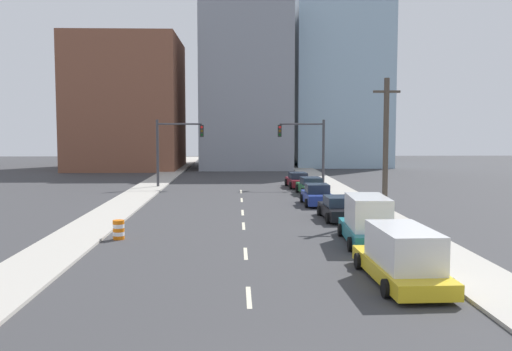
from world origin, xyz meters
The scene contains 21 objects.
sidewalk_left centered at (-8.34, 47.67, 0.06)m, with size 2.83×95.34×0.13m.
sidewalk_right centered at (8.34, 47.67, 0.06)m, with size 2.83×95.34×0.13m.
lane_stripe_at_8m centered at (0.00, 8.28, 0.00)m, with size 0.16×2.40×0.01m, color beige.
lane_stripe_at_15m centered at (0.00, 14.68, 0.00)m, with size 0.16×2.40×0.01m, color beige.
lane_stripe_at_22m centered at (0.00, 21.64, 0.00)m, with size 0.16×2.40×0.01m, color beige.
lane_stripe_at_27m centered at (0.00, 26.67, 0.00)m, with size 0.16×2.40×0.01m, color beige.
lane_stripe_at_33m centered at (0.00, 33.05, 0.00)m, with size 0.16×2.40×0.01m, color beige.
lane_stripe_at_39m centered at (0.00, 38.79, 0.00)m, with size 0.16×2.40×0.01m, color beige.
building_brick_left centered at (-14.91, 67.44, 8.60)m, with size 14.00×16.00×17.20m.
building_office_center centered at (0.87, 71.44, 10.75)m, with size 12.00×20.00×21.50m.
building_glass_right centered at (14.30, 75.44, 14.37)m, with size 13.00×20.00×28.74m.
traffic_signal_left centered at (-6.34, 42.30, 4.02)m, with size 4.33×0.35×6.20m.
traffic_signal_right centered at (6.38, 42.30, 4.02)m, with size 4.33×0.35×6.20m.
utility_pole_right_mid centered at (8.47, 23.75, 4.31)m, with size 1.60×0.32×8.38m.
traffic_barrel centered at (-6.17, 18.06, 0.47)m, with size 0.56×0.56×0.95m.
box_truck_yellow centered at (5.43, 9.79, 0.94)m, with size 2.44×6.13×1.99m.
box_truck_teal centered at (5.75, 16.56, 1.06)m, with size 2.44×5.74×2.28m.
sedan_black centered at (5.72, 23.80, 0.63)m, with size 2.14×4.68×1.38m.
sedan_blue centered at (5.32, 30.20, 0.67)m, with size 2.08×4.36×1.49m.
sedan_green centered at (5.74, 36.66, 0.64)m, with size 2.25×4.70×1.40m.
sedan_maroon centered at (5.25, 42.09, 0.63)m, with size 2.18×4.74×1.38m.
Camera 1 is at (-0.39, -9.75, 5.47)m, focal length 40.00 mm.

